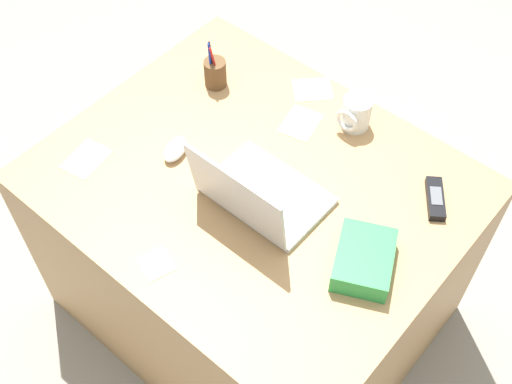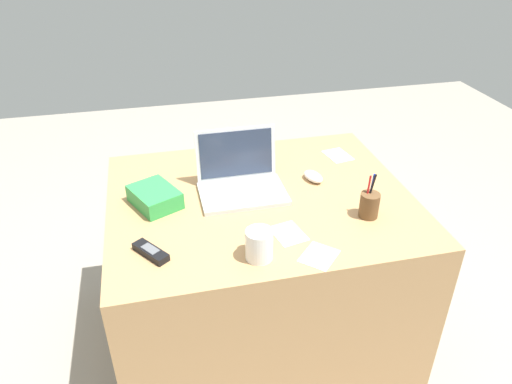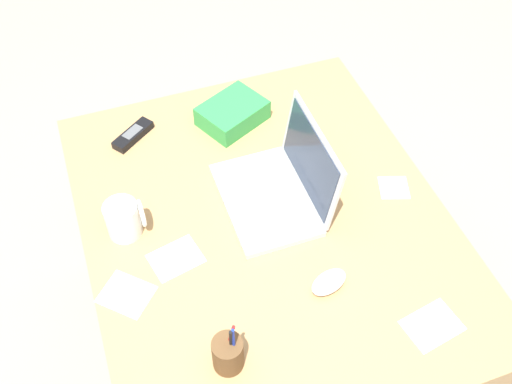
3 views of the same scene
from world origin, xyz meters
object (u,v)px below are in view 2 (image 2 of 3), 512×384
Objects in this scene: laptop at (241,181)px; computer_mouse at (313,176)px; coffee_mug_white at (259,244)px; snack_bag at (155,197)px; cordless_phone at (151,252)px; pen_holder at (369,205)px.

computer_mouse is at bearing 2.51° from laptop.
coffee_mug_white is at bearing -93.55° from laptop.
cordless_phone is at bearing -95.72° from snack_bag.
laptop is at bearing 146.02° from pen_holder.
cordless_phone is (-0.36, -0.33, -0.03)m from laptop.
laptop is 0.49m from cordless_phone.
laptop is 3.18× the size of coffee_mug_white.
snack_bag is (-0.33, -0.03, -0.01)m from laptop.
computer_mouse is 0.64m from snack_bag.
pen_holder is at bearing 3.67° from cordless_phone.
pen_holder is at bearing -18.72° from snack_bag.
coffee_mug_white is (-0.03, -0.42, 0.01)m from laptop.
computer_mouse is 0.97× the size of coffee_mug_white.
coffee_mug_white is 0.46m from pen_holder.
coffee_mug_white reaches higher than snack_bag.
pen_holder is at bearing -33.98° from laptop.
cordless_phone is at bearing -137.88° from laptop.
pen_holder reaches higher than snack_bag.
computer_mouse is 0.73× the size of cordless_phone.
laptop reaches higher than coffee_mug_white.
coffee_mug_white is 0.75× the size of cordless_phone.
laptop is 3.28× the size of computer_mouse.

